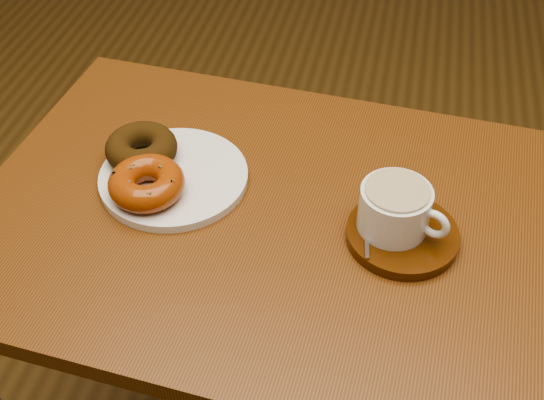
% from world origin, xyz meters
% --- Properties ---
extents(cafe_table, '(0.81, 0.63, 0.72)m').
position_xyz_m(cafe_table, '(-0.19, -0.13, 0.61)').
color(cafe_table, brown).
rests_on(cafe_table, ground).
extents(donut_plate, '(0.27, 0.27, 0.01)m').
position_xyz_m(donut_plate, '(-0.32, -0.10, 0.73)').
color(donut_plate, silver).
rests_on(donut_plate, cafe_table).
extents(donut_cinnamon, '(0.10, 0.10, 0.04)m').
position_xyz_m(donut_cinnamon, '(-0.37, -0.08, 0.75)').
color(donut_cinnamon, '#35220A').
rests_on(donut_cinnamon, donut_plate).
extents(donut_caramel, '(0.12, 0.12, 0.04)m').
position_xyz_m(donut_caramel, '(-0.34, -0.15, 0.75)').
color(donut_caramel, '#8F3D0F').
rests_on(donut_caramel, donut_plate).
extents(saucer, '(0.17, 0.17, 0.02)m').
position_xyz_m(saucer, '(0.01, -0.15, 0.73)').
color(saucer, '#3E1E08').
rests_on(saucer, cafe_table).
extents(coffee_cup, '(0.12, 0.09, 0.06)m').
position_xyz_m(coffee_cup, '(-0.01, -0.14, 0.77)').
color(coffee_cup, silver).
rests_on(coffee_cup, saucer).
extents(teaspoon, '(0.02, 0.09, 0.01)m').
position_xyz_m(teaspoon, '(-0.04, -0.14, 0.74)').
color(teaspoon, silver).
rests_on(teaspoon, saucer).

